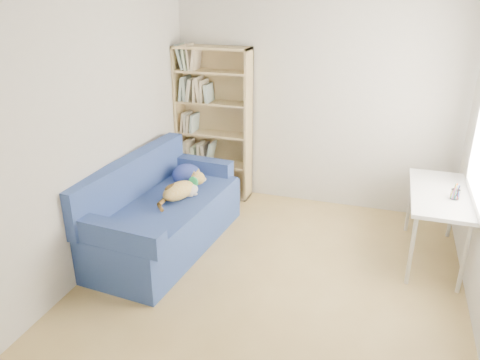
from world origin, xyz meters
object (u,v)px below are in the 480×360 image
Objects in this scene: pen_cup at (455,193)px; bookshelf at (214,130)px; sofa at (161,214)px; desk at (439,199)px.

bookshelf is at bearing 160.65° from pen_cup.
bookshelf reaches higher than sofa.
bookshelf is at bearing 162.24° from desk.
pen_cup is (2.88, 0.46, 0.45)m from sofa.
bookshelf is at bearing 92.75° from sofa.
sofa is at bearing -92.24° from bookshelf.
sofa is at bearing -170.87° from pen_cup.
sofa is 2.95m from pen_cup.
bookshelf is 12.35× the size of pen_cup.
sofa is 1.55m from bookshelf.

